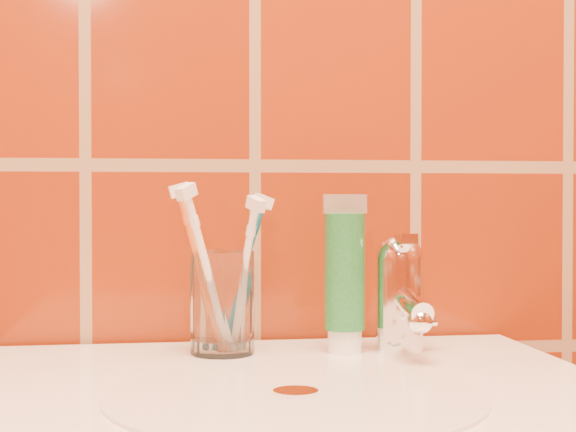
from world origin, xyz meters
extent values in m
cylinder|color=silver|center=(0.00, 0.91, 0.85)|extent=(0.30, 0.30, 0.00)
cylinder|color=white|center=(0.00, 0.91, 0.85)|extent=(0.04, 0.04, 0.00)
cylinder|color=white|center=(-0.04, 1.11, 0.90)|extent=(0.07, 0.07, 0.10)
cylinder|color=white|center=(0.08, 1.10, 0.86)|extent=(0.03, 0.03, 0.02)
cylinder|color=#165F29|center=(0.08, 1.10, 0.93)|extent=(0.04, 0.04, 0.12)
cube|color=beige|center=(0.08, 1.10, 1.00)|extent=(0.04, 0.01, 0.02)
cylinder|color=white|center=(0.14, 1.09, 0.90)|extent=(0.05, 0.05, 0.09)
sphere|color=white|center=(0.14, 1.09, 0.94)|extent=(0.05, 0.05, 0.05)
cylinder|color=white|center=(0.14, 1.06, 0.91)|extent=(0.02, 0.09, 0.03)
cube|color=white|center=(0.14, 1.08, 0.96)|extent=(0.02, 0.06, 0.01)
camera|label=1|loc=(-0.11, 0.23, 1.01)|focal=55.00mm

